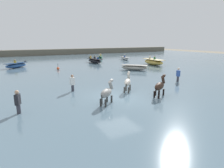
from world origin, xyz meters
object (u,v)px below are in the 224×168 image
at_px(horse_lead_pinto, 128,83).
at_px(horse_flank_dark_bay, 160,87).
at_px(boat_near_starboard, 100,57).
at_px(boat_mid_outer, 95,61).
at_px(boat_distant_west, 125,58).
at_px(person_spectator_far, 73,85).
at_px(channel_buoy, 58,68).
at_px(boat_near_port, 134,67).
at_px(person_wading_mid, 178,76).
at_px(horse_trailing_grey, 107,93).
at_px(boat_far_offshore, 153,62).
at_px(boat_distant_east, 16,65).
at_px(person_wading_close, 18,105).

distance_m(horse_lead_pinto, horse_flank_dark_bay, 2.37).
xyz_separation_m(boat_near_starboard, boat_mid_outer, (-3.56, -5.40, 0.06)).
bearing_deg(boat_near_starboard, boat_distant_west, -47.74).
bearing_deg(person_spectator_far, channel_buoy, 82.30).
relative_size(boat_near_port, channel_buoy, 3.81).
bearing_deg(person_wading_mid, horse_lead_pinto, -173.59).
bearing_deg(boat_near_starboard, boat_mid_outer, -123.41).
height_order(horse_trailing_grey, person_wading_mid, horse_trailing_grey).
bearing_deg(horse_flank_dark_bay, boat_near_port, 63.16).
relative_size(boat_mid_outer, boat_distant_west, 1.34).
xyz_separation_m(horse_flank_dark_bay, boat_far_offshore, (10.57, 12.92, -0.23)).
distance_m(horse_flank_dark_bay, boat_distant_east, 20.75).
bearing_deg(boat_far_offshore, horse_lead_pinto, -137.23).
bearing_deg(horse_lead_pinto, person_wading_close, -172.39).
distance_m(horse_lead_pinto, boat_mid_outer, 18.24).
xyz_separation_m(horse_flank_dark_bay, boat_near_port, (5.11, 10.10, -0.34)).
relative_size(horse_trailing_grey, boat_distant_west, 0.62).
bearing_deg(boat_near_port, person_spectator_far, -147.96).
height_order(boat_near_port, person_spectator_far, person_spectator_far).
xyz_separation_m(horse_lead_pinto, boat_far_offshore, (11.75, 10.87, -0.22)).
distance_m(boat_near_starboard, boat_far_offshore, 12.47).
distance_m(boat_near_port, person_wading_close, 16.22).
xyz_separation_m(boat_mid_outer, person_wading_mid, (0.78, -16.88, 0.12)).
height_order(boat_distant_west, person_wading_mid, person_wading_mid).
distance_m(horse_lead_pinto, boat_far_offshore, 16.01).
bearing_deg(horse_trailing_grey, boat_near_port, 47.89).
height_order(boat_near_port, person_wading_close, person_wading_close).
distance_m(boat_near_starboard, boat_distant_east, 16.15).
height_order(horse_trailing_grey, boat_near_starboard, horse_trailing_grey).
xyz_separation_m(boat_distant_east, person_wading_mid, (12.32, -16.57, 0.14)).
xyz_separation_m(boat_far_offshore, boat_mid_outer, (-6.71, 6.66, -0.08)).
bearing_deg(channel_buoy, boat_far_offshore, -7.50).
bearing_deg(channel_buoy, boat_near_starboard, 43.98).
height_order(boat_distant_east, person_wading_mid, person_wading_mid).
height_order(boat_mid_outer, person_wading_close, person_wading_close).
relative_size(horse_lead_pinto, person_wading_close, 1.08).
height_order(person_wading_close, channel_buoy, person_wading_close).
xyz_separation_m(boat_near_starboard, boat_distant_west, (3.37, -3.70, -0.02)).
height_order(horse_flank_dark_bay, boat_mid_outer, horse_flank_dark_bay).
bearing_deg(person_wading_mid, person_spectator_far, 172.12).
bearing_deg(boat_mid_outer, horse_trailing_grey, -111.57).
xyz_separation_m(person_spectator_far, channel_buoy, (1.45, 10.74, -0.28)).
bearing_deg(boat_distant_west, horse_trailing_grey, -124.73).
bearing_deg(channel_buoy, boat_mid_outer, 34.48).
relative_size(horse_flank_dark_bay, boat_far_offshore, 0.44).
bearing_deg(horse_trailing_grey, person_wading_mid, 16.13).
bearing_deg(boat_near_starboard, person_wading_close, -123.45).
distance_m(boat_far_offshore, person_wading_close, 22.33).
bearing_deg(horse_flank_dark_bay, boat_near_starboard, 73.46).
distance_m(horse_lead_pinto, boat_distant_west, 22.65).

